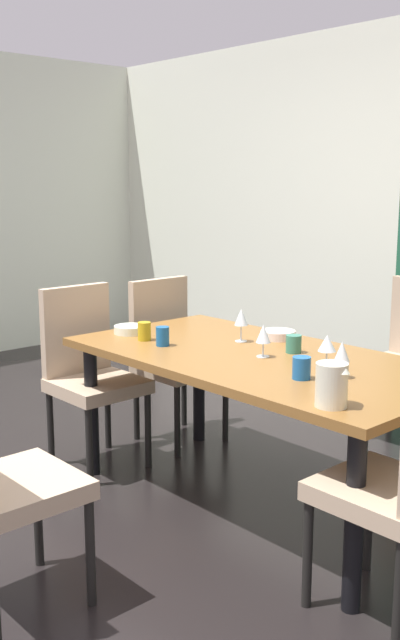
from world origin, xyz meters
The scene contains 16 objects.
ground_plane centered at (0.00, 0.00, -0.01)m, with size 6.30×5.27×0.02m, color black.
back_panel_interior centered at (-1.52, 2.59, 1.32)m, with size 3.25×0.10×2.64m, color silver.
dining_table centered at (0.68, 0.49, 0.66)m, with size 1.87×0.96×0.74m.
chair_left_near centered at (-0.30, 0.20, 0.54)m, with size 0.45×0.44×0.98m.
chair_left_far centered at (-0.30, 0.79, 0.54)m, with size 0.45×0.44×0.96m.
wine_glass_rear centered at (1.06, 0.52, 0.86)m, with size 0.08×0.08×0.15m.
wine_glass_front centered at (1.18, 0.46, 0.85)m, with size 0.07×0.07×0.15m.
wine_glass_center centered at (0.73, 0.48, 0.85)m, with size 0.07×0.07×0.15m.
wine_glass_east centered at (0.43, 0.63, 0.87)m, with size 0.07×0.07×0.17m.
serving_bowl_corner centered at (0.51, 0.82, 0.77)m, with size 0.18×0.18×0.04m, color silver.
serving_bowl_south centered at (-0.10, 0.34, 0.76)m, with size 0.17×0.17×0.04m, color silver.
cup_right centered at (0.77, 0.65, 0.79)m, with size 0.07×0.07×0.08m, color #327560.
cup_left centered at (1.08, 0.32, 0.79)m, with size 0.08×0.08×0.09m, color #19569B.
cup_west centered at (0.24, 0.28, 0.79)m, with size 0.07×0.07×0.10m, color #165390.
cup_north centered at (0.08, 0.29, 0.79)m, with size 0.07×0.07×0.09m, color #B29518.
pitcher_near_window centered at (1.39, 0.12, 0.83)m, with size 0.13×0.12×0.16m.
Camera 1 is at (2.89, -1.88, 1.55)m, focal length 40.00 mm.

